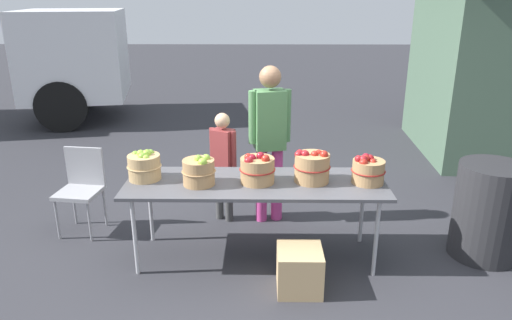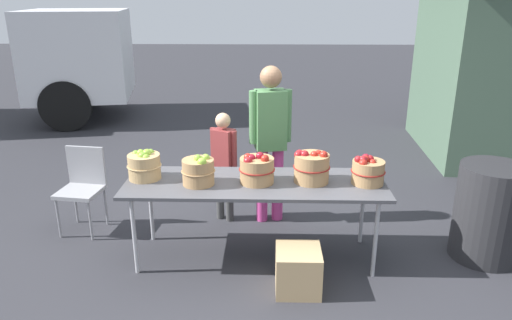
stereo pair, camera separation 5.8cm
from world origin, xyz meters
TOP-DOWN VIEW (x-y plane):
  - ground_plane at (0.00, 0.00)m, footprint 40.00×40.00m
  - market_table at (0.00, 0.00)m, footprint 2.30×0.76m
  - apple_basket_green_0 at (-0.99, 0.06)m, footprint 0.31×0.31m
  - apple_basket_green_1 at (-0.49, -0.06)m, footprint 0.30×0.30m
  - apple_basket_red_0 at (0.01, -0.01)m, footprint 0.32×0.32m
  - apple_basket_red_1 at (0.49, 0.02)m, footprint 0.33×0.33m
  - apple_basket_red_2 at (0.98, -0.01)m, footprint 0.30×0.30m
  - vendor_adult at (0.13, 0.78)m, footprint 0.43×0.28m
  - child_customer at (-0.35, 0.77)m, footprint 0.29×0.24m
  - folding_chair at (-1.77, 0.53)m, footprint 0.45×0.45m
  - trash_barrel at (2.13, 0.06)m, footprint 0.62×0.62m
  - produce_crate at (0.37, -0.52)m, footprint 0.37×0.37m

SIDE VIEW (x-z plane):
  - ground_plane at x=0.00m, z-range 0.00..0.00m
  - produce_crate at x=0.37m, z-range 0.00..0.37m
  - trash_barrel at x=2.13m, z-range 0.00..0.89m
  - folding_chair at x=-1.77m, z-range 0.08..0.94m
  - child_customer at x=-0.35m, z-range 0.11..1.29m
  - market_table at x=0.00m, z-range 0.34..1.09m
  - apple_basket_red_2 at x=0.98m, z-range 0.74..1.00m
  - apple_basket_red_0 at x=0.01m, z-range 0.73..1.01m
  - apple_basket_green_1 at x=-0.49m, z-range 0.74..1.01m
  - apple_basket_green_0 at x=-0.99m, z-range 0.74..1.01m
  - apple_basket_red_1 at x=0.49m, z-range 0.74..1.04m
  - vendor_adult at x=0.13m, z-range 0.15..1.81m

